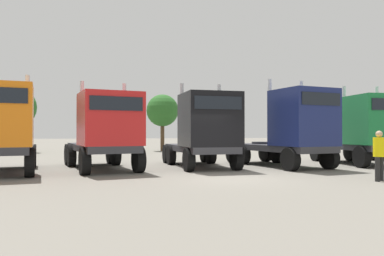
{
  "coord_description": "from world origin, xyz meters",
  "views": [
    {
      "loc": [
        -5.0,
        -13.17,
        1.68
      ],
      "look_at": [
        -0.24,
        4.74,
        1.91
      ],
      "focal_mm": 35.62,
      "sensor_mm": 36.0,
      "label": 1
    }
  ],
  "objects_px": {
    "semi_truck_orange": "(0,128)",
    "semi_truck_black": "(205,130)",
    "semi_truck_navy": "(294,128)",
    "visitor_in_hivis": "(379,152)",
    "semi_truck_green": "(369,130)",
    "semi_truck_red": "(106,131)"
  },
  "relations": [
    {
      "from": "semi_truck_orange",
      "to": "semi_truck_black",
      "type": "height_order",
      "value": "semi_truck_orange"
    },
    {
      "from": "semi_truck_navy",
      "to": "semi_truck_orange",
      "type": "bearing_deg",
      "value": -99.66
    },
    {
      "from": "semi_truck_black",
      "to": "visitor_in_hivis",
      "type": "xyz_separation_m",
      "value": [
        4.47,
        -6.0,
        -0.81
      ]
    },
    {
      "from": "semi_truck_black",
      "to": "semi_truck_green",
      "type": "relative_size",
      "value": 1.04
    },
    {
      "from": "semi_truck_black",
      "to": "visitor_in_hivis",
      "type": "bearing_deg",
      "value": 36.56
    },
    {
      "from": "semi_truck_red",
      "to": "semi_truck_navy",
      "type": "xyz_separation_m",
      "value": [
        8.69,
        -0.85,
        0.13
      ]
    },
    {
      "from": "semi_truck_black",
      "to": "semi_truck_orange",
      "type": "bearing_deg",
      "value": -85.99
    },
    {
      "from": "semi_truck_green",
      "to": "visitor_in_hivis",
      "type": "relative_size",
      "value": 3.36
    },
    {
      "from": "semi_truck_navy",
      "to": "semi_truck_green",
      "type": "distance_m",
      "value": 4.34
    },
    {
      "from": "semi_truck_orange",
      "to": "semi_truck_red",
      "type": "xyz_separation_m",
      "value": [
        4.09,
        0.64,
        -0.11
      ]
    },
    {
      "from": "semi_truck_red",
      "to": "semi_truck_black",
      "type": "xyz_separation_m",
      "value": [
        4.55,
        -0.01,
        0.07
      ]
    },
    {
      "from": "semi_truck_navy",
      "to": "visitor_in_hivis",
      "type": "bearing_deg",
      "value": -5.1
    },
    {
      "from": "semi_truck_red",
      "to": "semi_truck_green",
      "type": "xyz_separation_m",
      "value": [
        13.03,
        -0.71,
        0.08
      ]
    },
    {
      "from": "semi_truck_navy",
      "to": "visitor_in_hivis",
      "type": "distance_m",
      "value": 5.25
    },
    {
      "from": "semi_truck_orange",
      "to": "visitor_in_hivis",
      "type": "xyz_separation_m",
      "value": [
        13.11,
        -5.38,
        -0.85
      ]
    },
    {
      "from": "semi_truck_orange",
      "to": "semi_truck_green",
      "type": "height_order",
      "value": "semi_truck_green"
    },
    {
      "from": "semi_truck_orange",
      "to": "semi_truck_navy",
      "type": "bearing_deg",
      "value": 82.27
    },
    {
      "from": "semi_truck_green",
      "to": "visitor_in_hivis",
      "type": "height_order",
      "value": "semi_truck_green"
    },
    {
      "from": "semi_truck_orange",
      "to": "semi_truck_navy",
      "type": "xyz_separation_m",
      "value": [
        12.78,
        -0.21,
        0.02
      ]
    },
    {
      "from": "semi_truck_orange",
      "to": "semi_truck_black",
      "type": "distance_m",
      "value": 8.66
    },
    {
      "from": "semi_truck_red",
      "to": "visitor_in_hivis",
      "type": "relative_size",
      "value": 3.89
    },
    {
      "from": "semi_truck_red",
      "to": "semi_truck_green",
      "type": "relative_size",
      "value": 1.16
    }
  ]
}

